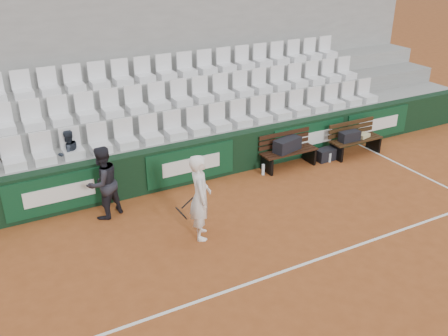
{
  "coord_description": "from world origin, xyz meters",
  "views": [
    {
      "loc": [
        -4.51,
        -5.81,
        5.38
      ],
      "look_at": [
        -0.1,
        2.4,
        1.0
      ],
      "focal_mm": 40.0,
      "sensor_mm": 36.0,
      "label": 1
    }
  ],
  "objects_px": {
    "sports_bag_right": "(350,136)",
    "ball_kid": "(103,183)",
    "bench_left": "(289,159)",
    "tennis_player": "(200,197)",
    "water_bottle_far": "(330,158)",
    "water_bottle_near": "(263,170)",
    "sports_bag_ground": "(325,155)",
    "sports_bag_left": "(287,145)",
    "bench_right": "(355,147)",
    "spectator_c": "(66,134)"
  },
  "relations": [
    {
      "from": "water_bottle_near",
      "to": "sports_bag_ground",
      "type": "bearing_deg",
      "value": -0.68
    },
    {
      "from": "bench_right",
      "to": "tennis_player",
      "type": "bearing_deg",
      "value": -163.07
    },
    {
      "from": "water_bottle_near",
      "to": "spectator_c",
      "type": "bearing_deg",
      "value": 166.75
    },
    {
      "from": "sports_bag_left",
      "to": "water_bottle_near",
      "type": "xyz_separation_m",
      "value": [
        -0.76,
        -0.11,
        -0.47
      ]
    },
    {
      "from": "tennis_player",
      "to": "ball_kid",
      "type": "bearing_deg",
      "value": 131.0
    },
    {
      "from": "water_bottle_near",
      "to": "tennis_player",
      "type": "distance_m",
      "value": 3.17
    },
    {
      "from": "bench_left",
      "to": "tennis_player",
      "type": "relative_size",
      "value": 0.87
    },
    {
      "from": "water_bottle_near",
      "to": "water_bottle_far",
      "type": "relative_size",
      "value": 1.14
    },
    {
      "from": "sports_bag_right",
      "to": "ball_kid",
      "type": "xyz_separation_m",
      "value": [
        -6.55,
        0.0,
        0.2
      ]
    },
    {
      "from": "water_bottle_near",
      "to": "spectator_c",
      "type": "xyz_separation_m",
      "value": [
        -4.35,
        1.03,
        1.39
      ]
    },
    {
      "from": "bench_left",
      "to": "ball_kid",
      "type": "relative_size",
      "value": 0.96
    },
    {
      "from": "sports_bag_left",
      "to": "water_bottle_near",
      "type": "distance_m",
      "value": 0.9
    },
    {
      "from": "bench_left",
      "to": "ball_kid",
      "type": "height_order",
      "value": "ball_kid"
    },
    {
      "from": "sports_bag_ground",
      "to": "tennis_player",
      "type": "height_order",
      "value": "tennis_player"
    },
    {
      "from": "sports_bag_right",
      "to": "water_bottle_near",
      "type": "relative_size",
      "value": 2.0
    },
    {
      "from": "sports_bag_left",
      "to": "spectator_c",
      "type": "distance_m",
      "value": 5.28
    },
    {
      "from": "bench_right",
      "to": "bench_left",
      "type": "bearing_deg",
      "value": 174.75
    },
    {
      "from": "sports_bag_ground",
      "to": "bench_left",
      "type": "bearing_deg",
      "value": 174.66
    },
    {
      "from": "bench_left",
      "to": "water_bottle_near",
      "type": "xyz_separation_m",
      "value": [
        -0.81,
        -0.08,
        -0.09
      ]
    },
    {
      "from": "sports_bag_right",
      "to": "spectator_c",
      "type": "height_order",
      "value": "spectator_c"
    },
    {
      "from": "bench_left",
      "to": "sports_bag_ground",
      "type": "distance_m",
      "value": 1.1
    },
    {
      "from": "bench_right",
      "to": "water_bottle_near",
      "type": "relative_size",
      "value": 5.36
    },
    {
      "from": "water_bottle_near",
      "to": "sports_bag_left",
      "type": "bearing_deg",
      "value": 8.26
    },
    {
      "from": "sports_bag_right",
      "to": "tennis_player",
      "type": "distance_m",
      "value": 5.39
    },
    {
      "from": "ball_kid",
      "to": "bench_right",
      "type": "bearing_deg",
      "value": 155.74
    },
    {
      "from": "water_bottle_far",
      "to": "spectator_c",
      "type": "bearing_deg",
      "value": 169.18
    },
    {
      "from": "spectator_c",
      "to": "sports_bag_ground",
      "type": "bearing_deg",
      "value": 151.47
    },
    {
      "from": "water_bottle_near",
      "to": "water_bottle_far",
      "type": "bearing_deg",
      "value": -5.21
    },
    {
      "from": "sports_bag_ground",
      "to": "water_bottle_far",
      "type": "bearing_deg",
      "value": -79.31
    },
    {
      "from": "sports_bag_ground",
      "to": "spectator_c",
      "type": "relative_size",
      "value": 0.48
    },
    {
      "from": "sports_bag_left",
      "to": "tennis_player",
      "type": "bearing_deg",
      "value": -150.7
    },
    {
      "from": "sports_bag_right",
      "to": "water_bottle_far",
      "type": "bearing_deg",
      "value": -174.88
    },
    {
      "from": "sports_bag_left",
      "to": "ball_kid",
      "type": "distance_m",
      "value": 4.74
    },
    {
      "from": "sports_bag_ground",
      "to": "sports_bag_left",
      "type": "bearing_deg",
      "value": 173.33
    },
    {
      "from": "sports_bag_ground",
      "to": "ball_kid",
      "type": "height_order",
      "value": "ball_kid"
    },
    {
      "from": "ball_kid",
      "to": "spectator_c",
      "type": "bearing_deg",
      "value": -95.66
    },
    {
      "from": "bench_left",
      "to": "spectator_c",
      "type": "bearing_deg",
      "value": 169.63
    },
    {
      "from": "bench_left",
      "to": "tennis_player",
      "type": "height_order",
      "value": "tennis_player"
    },
    {
      "from": "water_bottle_near",
      "to": "water_bottle_far",
      "type": "height_order",
      "value": "water_bottle_near"
    },
    {
      "from": "sports_bag_left",
      "to": "water_bottle_far",
      "type": "relative_size",
      "value": 3.06
    },
    {
      "from": "bench_left",
      "to": "sports_bag_ground",
      "type": "relative_size",
      "value": 2.94
    },
    {
      "from": "bench_left",
      "to": "water_bottle_near",
      "type": "relative_size",
      "value": 5.36
    },
    {
      "from": "sports_bag_right",
      "to": "sports_bag_ground",
      "type": "xyz_separation_m",
      "value": [
        -0.68,
        0.1,
        -0.42
      ]
    },
    {
      "from": "tennis_player",
      "to": "spectator_c",
      "type": "distance_m",
      "value": 3.37
    },
    {
      "from": "bench_right",
      "to": "sports_bag_ground",
      "type": "relative_size",
      "value": 2.94
    },
    {
      "from": "bench_right",
      "to": "sports_bag_right",
      "type": "height_order",
      "value": "sports_bag_right"
    },
    {
      "from": "water_bottle_far",
      "to": "tennis_player",
      "type": "xyz_separation_m",
      "value": [
        -4.48,
        -1.57,
        0.74
      ]
    },
    {
      "from": "sports_bag_left",
      "to": "sports_bag_ground",
      "type": "xyz_separation_m",
      "value": [
        1.14,
        -0.13,
        -0.46
      ]
    },
    {
      "from": "bench_left",
      "to": "sports_bag_right",
      "type": "bearing_deg",
      "value": -6.37
    },
    {
      "from": "water_bottle_far",
      "to": "tennis_player",
      "type": "height_order",
      "value": "tennis_player"
    }
  ]
}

